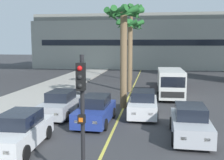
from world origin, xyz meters
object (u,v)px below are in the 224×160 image
Objects in this scene: traffic_light_median_near at (82,108)px; palm_tree_mid_median at (130,34)px; palm_tree_near_median at (131,19)px; palm_tree_far_median at (124,29)px; car_queue_front at (95,111)px; delivery_van at (171,83)px; car_queue_third at (19,132)px; car_queue_sixth at (61,104)px; car_queue_second at (168,80)px; car_queue_fourth at (190,123)px; car_queue_fifth at (143,104)px.

palm_tree_mid_median is (-0.19, 18.31, 2.68)m from traffic_light_median_near.
palm_tree_near_median is 15.27m from palm_tree_far_median.
traffic_light_median_near is 0.62× the size of palm_tree_mid_median.
delivery_van is (4.68, 8.23, 0.57)m from car_queue_front.
car_queue_third and car_queue_sixth have the same top height.
car_queue_front is 0.99× the size of traffic_light_median_near.
palm_tree_near_median reaches higher than car_queue_front.
traffic_light_median_near reaches higher than car_queue_second.
car_queue_second is 20.00m from car_queue_third.
car_queue_front is at bearing -27.09° from car_queue_sixth.
palm_tree_far_median reaches higher than car_queue_third.
traffic_light_median_near reaches higher than car_queue_front.
car_queue_front is 1.00× the size of car_queue_fourth.
palm_tree_far_median is at bearing 73.60° from car_queue_front.
traffic_light_median_near is at bearing -98.06° from car_queue_fifth.
palm_tree_far_median is (-3.67, -10.38, 4.79)m from car_queue_second.
palm_tree_near_median is at bearing 132.53° from car_queue_second.
palm_tree_far_median is (-1.44, 1.93, 4.79)m from car_queue_fifth.
palm_tree_far_median reaches higher than traffic_light_median_near.
car_queue_second is at bearing -47.47° from palm_tree_near_median.
palm_tree_mid_median reaches higher than car_queue_front.
car_queue_third is 0.99× the size of traffic_light_median_near.
car_queue_fifth is 0.98× the size of traffic_light_median_near.
car_queue_fifth is (2.62, 2.08, 0.00)m from car_queue_front.
car_queue_front and car_queue_fourth have the same top height.
car_queue_fourth is (5.02, -1.77, 0.00)m from car_queue_front.
palm_tree_near_median reaches higher than car_queue_second.
palm_tree_near_median reaches higher than car_queue_fifth.
delivery_van reaches higher than car_queue_front.
car_queue_fifth is (-2.23, -12.31, 0.00)m from car_queue_second.
palm_tree_far_median reaches higher than delivery_van.
delivery_van is at bearing 60.38° from car_queue_front.
car_queue_third is 0.45× the size of palm_tree_near_median.
palm_tree_mid_median is (3.54, 9.33, 4.67)m from car_queue_sixth.
palm_tree_far_median is (3.65, 8.23, 4.79)m from car_queue_third.
car_queue_third is at bearing -111.47° from car_queue_second.
car_queue_fourth is (7.49, 2.45, 0.00)m from car_queue_third.
palm_tree_near_median is 8.80m from palm_tree_mid_median.
car_queue_fifth is at bearing 81.94° from traffic_light_median_near.
palm_tree_near_median is at bearing 110.93° from delivery_van.
palm_tree_far_median reaches higher than palm_tree_mid_median.
palm_tree_near_median reaches higher than palm_tree_mid_median.
traffic_light_median_near is at bearing -122.50° from car_queue_fourth.
delivery_van is 1.25× the size of traffic_light_median_near.
car_queue_fifth is 0.44× the size of palm_tree_near_median.
palm_tree_near_median is (-4.17, 10.90, 6.24)m from delivery_van.
car_queue_fifth is at bearing -108.47° from delivery_van.
palm_tree_near_median reaches higher than car_queue_third.
delivery_van is at bearing 60.13° from car_queue_third.
car_queue_front and car_queue_third have the same top height.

